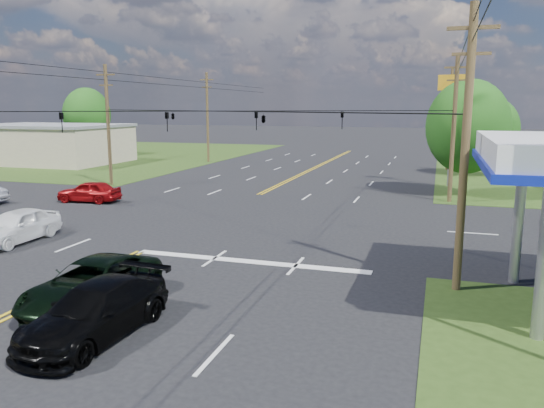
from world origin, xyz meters
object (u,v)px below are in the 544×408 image
(tree_right_b, at_px, (491,130))
(pole_nw, at_px, (108,124))
(pole_se, at_px, (465,148))
(pickup_white, at_px, (17,226))
(tree_far_l, at_px, (87,115))
(tree_right_a, at_px, (468,127))
(retail_nw, at_px, (48,145))
(pickup_dkgreen, at_px, (92,284))
(pole_ne, at_px, (454,127))
(pole_left_far, at_px, (207,116))
(suv_black, at_px, (96,311))
(pole_right_far, at_px, (450,118))

(tree_right_b, bearing_deg, pole_nw, -153.05)
(pole_se, height_order, pickup_white, pole_se)
(tree_far_l, bearing_deg, tree_right_a, -23.50)
(pole_se, relative_size, tree_far_l, 1.09)
(retail_nw, height_order, tree_right_b, tree_right_b)
(pickup_dkgreen, xyz_separation_m, pickup_white, (-8.41, 5.89, 0.04))
(pole_ne, height_order, tree_far_l, pole_ne)
(pole_left_far, bearing_deg, suv_black, -69.48)
(retail_nw, relative_size, pole_right_far, 1.60)
(pole_se, height_order, pole_nw, same)
(tree_far_l, height_order, suv_black, tree_far_l)
(pole_nw, height_order, tree_far_l, pole_nw)
(tree_right_b, distance_m, tree_far_l, 49.17)
(tree_right_b, bearing_deg, pole_ne, -103.13)
(pole_left_far, xyz_separation_m, tree_right_b, (29.50, -4.00, -0.95))
(pole_left_far, bearing_deg, pole_nw, -90.00)
(pole_se, height_order, tree_right_b, pole_se)
(pole_left_far, distance_m, pole_right_far, 26.00)
(pole_right_far, bearing_deg, pole_se, -90.00)
(tree_far_l, bearing_deg, retail_nw, -78.69)
(pole_nw, bearing_deg, tree_far_l, 129.56)
(pole_nw, bearing_deg, pole_left_far, 90.00)
(tree_right_b, bearing_deg, pole_left_far, 172.28)
(tree_right_b, bearing_deg, pickup_dkgreen, -110.86)
(tree_right_b, bearing_deg, pickup_white, -125.45)
(tree_far_l, bearing_deg, suv_black, -53.52)
(pole_right_far, bearing_deg, pickup_dkgreen, -104.67)
(pole_left_far, distance_m, suv_black, 47.13)
(tree_right_b, bearing_deg, tree_far_l, 170.63)
(tree_right_a, bearing_deg, pole_se, -92.73)
(retail_nw, bearing_deg, pickup_white, -52.01)
(tree_right_a, xyz_separation_m, suv_black, (-10.55, -27.94, -4.14))
(retail_nw, distance_m, tree_right_a, 45.21)
(pole_nw, distance_m, tree_right_b, 33.10)
(pole_se, relative_size, pickup_white, 2.09)
(pole_right_far, distance_m, pickup_white, 41.31)
(pole_right_far, bearing_deg, pole_left_far, 180.00)
(pole_ne, distance_m, pole_right_far, 19.00)
(pole_right_far, height_order, pickup_white, pole_right_far)
(pole_se, distance_m, tree_right_b, 33.19)
(retail_nw, distance_m, pole_left_far, 18.30)
(pickup_dkgreen, bearing_deg, pole_ne, 63.60)
(pole_right_far, relative_size, tree_far_l, 1.15)
(suv_black, bearing_deg, tree_right_b, 75.73)
(pole_nw, distance_m, tree_right_a, 27.17)
(pole_ne, relative_size, pole_left_far, 0.95)
(pole_right_far, xyz_separation_m, pickup_dkgreen, (-11.01, -42.08, -4.43))
(suv_black, bearing_deg, pole_se, 39.83)
(pole_left_far, distance_m, pickup_white, 37.05)
(retail_nw, xyz_separation_m, tree_right_b, (46.50, 2.00, 2.22))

